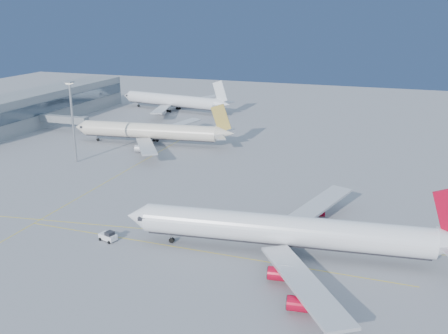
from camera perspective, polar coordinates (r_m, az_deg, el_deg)
ground at (r=124.85m, az=-2.31°, el=-6.47°), size 500.00×500.00×0.00m
terminal at (r=251.19m, az=-19.94°, el=6.57°), size 18.40×110.00×15.00m
jet_bridge at (r=228.28m, az=-17.63°, el=5.19°), size 23.60×3.60×6.90m
taxiway_lines at (r=135.79m, az=-7.11°, el=-4.55°), size 118.86×140.00×0.02m
airliner_virgin at (r=108.36m, az=7.65°, el=-7.29°), size 74.48×66.48×18.38m
airliner_etihad at (r=198.07m, az=-8.17°, el=4.07°), size 66.07×60.63×17.25m
airliner_third at (r=264.13m, az=-5.73°, el=7.56°), size 66.32×60.51×17.83m
pushback_tug at (r=118.60m, az=-13.08°, el=-7.72°), size 4.56×3.41×2.34m
light_mast at (r=177.67m, az=-16.96°, el=5.67°), size 2.42×2.42×28.05m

